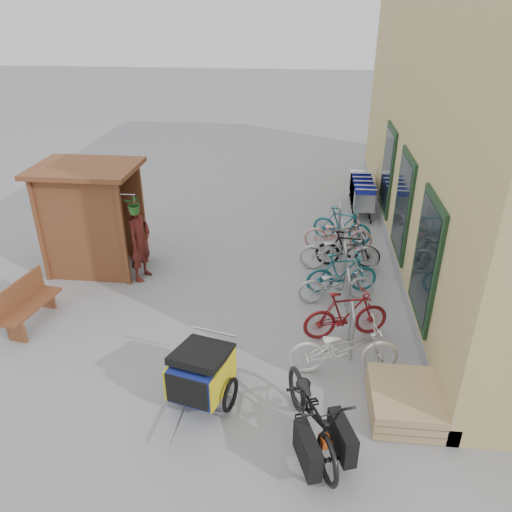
# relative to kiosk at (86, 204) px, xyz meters

# --- Properties ---
(ground) EXTENTS (80.00, 80.00, 0.00)m
(ground) POSITION_rel_kiosk_xyz_m (3.28, -2.47, -1.55)
(ground) COLOR gray
(kiosk) EXTENTS (2.49, 1.65, 2.40)m
(kiosk) POSITION_rel_kiosk_xyz_m (0.00, 0.00, 0.00)
(kiosk) COLOR brown
(kiosk) RESTS_ON ground
(bike_rack) EXTENTS (0.05, 5.35, 0.86)m
(bike_rack) POSITION_rel_kiosk_xyz_m (5.58, -0.07, -1.04)
(bike_rack) COLOR #A5A8AD
(bike_rack) RESTS_ON ground
(pallet_stack) EXTENTS (1.00, 1.20, 0.40)m
(pallet_stack) POSITION_rel_kiosk_xyz_m (6.28, -3.87, -1.34)
(pallet_stack) COLOR tan
(pallet_stack) RESTS_ON ground
(bench) EXTENTS (0.64, 1.45, 0.88)m
(bench) POSITION_rel_kiosk_xyz_m (-0.39, -2.26, -1.10)
(bench) COLOR brown
(bench) RESTS_ON ground
(shopping_carts) EXTENTS (0.58, 2.28, 1.03)m
(shopping_carts) POSITION_rel_kiosk_xyz_m (6.28, 4.26, -0.95)
(shopping_carts) COLOR silver
(shopping_carts) RESTS_ON ground
(child_trailer) EXTENTS (1.09, 1.72, 0.99)m
(child_trailer) POSITION_rel_kiosk_xyz_m (3.27, -3.93, -1.00)
(child_trailer) COLOR navy
(child_trailer) RESTS_ON ground
(cargo_bike) EXTENTS (1.31, 2.11, 1.05)m
(cargo_bike) POSITION_rel_kiosk_xyz_m (4.93, -4.56, -1.03)
(cargo_bike) COLOR black
(cargo_bike) RESTS_ON ground
(person_kiosk) EXTENTS (0.57, 0.73, 1.79)m
(person_kiosk) POSITION_rel_kiosk_xyz_m (1.21, -0.33, -0.66)
(person_kiosk) COLOR maroon
(person_kiosk) RESTS_ON ground
(bike_0) EXTENTS (1.86, 0.86, 0.94)m
(bike_0) POSITION_rel_kiosk_xyz_m (5.43, -3.03, -1.08)
(bike_0) COLOR white
(bike_0) RESTS_ON ground
(bike_1) EXTENTS (1.63, 0.87, 0.94)m
(bike_1) POSITION_rel_kiosk_xyz_m (5.51, -2.05, -1.08)
(bike_1) COLOR maroon
(bike_1) RESTS_ON ground
(bike_2) EXTENTS (1.65, 0.89, 0.82)m
(bike_2) POSITION_rel_kiosk_xyz_m (5.39, -0.87, -1.14)
(bike_2) COLOR #A2A2A6
(bike_2) RESTS_ON ground
(bike_3) EXTENTS (1.56, 0.73, 0.90)m
(bike_3) POSITION_rel_kiosk_xyz_m (5.51, -0.49, -1.10)
(bike_3) COLOR #1C6472
(bike_3) RESTS_ON ground
(bike_4) EXTENTS (1.81, 0.71, 0.94)m
(bike_4) POSITION_rel_kiosk_xyz_m (5.49, 0.51, -1.08)
(bike_4) COLOR #A2A2A6
(bike_4) RESTS_ON ground
(bike_5) EXTENTS (1.50, 0.54, 0.88)m
(bike_5) POSITION_rel_kiosk_xyz_m (5.70, 0.66, -1.11)
(bike_5) COLOR black
(bike_5) RESTS_ON ground
(bike_6) EXTENTS (1.66, 0.61, 0.87)m
(bike_6) POSITION_rel_kiosk_xyz_m (5.52, 1.52, -1.12)
(bike_6) COLOR tan
(bike_6) RESTS_ON ground
(bike_7) EXTENTS (1.56, 0.89, 0.90)m
(bike_7) POSITION_rel_kiosk_xyz_m (5.63, 2.01, -1.10)
(bike_7) COLOR #1C6472
(bike_7) RESTS_ON ground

